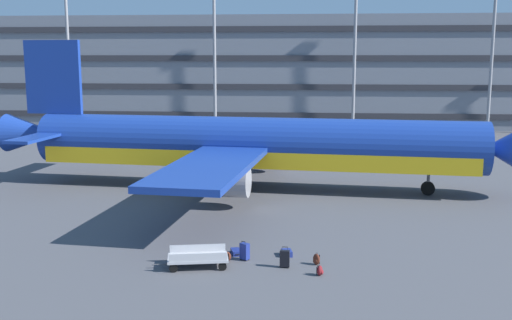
# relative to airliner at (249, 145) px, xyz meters

# --- Properties ---
(ground_plane) EXTENTS (600.00, 600.00, 0.00)m
(ground_plane) POSITION_rel_airliner_xyz_m (0.64, 0.33, -3.04)
(ground_plane) COLOR #4C4C51
(terminal_structure) EXTENTS (147.37, 18.67, 14.25)m
(terminal_structure) POSITION_rel_airliner_xyz_m (0.64, 44.12, 4.08)
(terminal_structure) COLOR slate
(terminal_structure) RESTS_ON ground_plane
(airliner) EXTENTS (36.63, 29.67, 10.24)m
(airliner) POSITION_rel_airliner_xyz_m (0.00, 0.00, 0.00)
(airliner) COLOR navy
(airliner) RESTS_ON ground_plane
(light_mast_left) EXTENTS (1.80, 0.50, 25.86)m
(light_mast_left) POSITION_rel_airliner_xyz_m (-25.00, 30.67, 11.63)
(light_mast_left) COLOR gray
(light_mast_left) RESTS_ON ground_plane
(light_mast_center_left) EXTENTS (1.80, 0.50, 20.60)m
(light_mast_center_left) POSITION_rel_airliner_xyz_m (-7.12, 30.67, 8.93)
(light_mast_center_left) COLOR gray
(light_mast_center_left) RESTS_ON ground_plane
(light_mast_center_right) EXTENTS (1.80, 0.50, 24.67)m
(light_mast_center_right) POSITION_rel_airliner_xyz_m (9.33, 30.67, 11.02)
(light_mast_center_right) COLOR gray
(light_mast_center_right) RESTS_ON ground_plane
(light_mast_right) EXTENTS (1.80, 0.50, 25.83)m
(light_mast_right) POSITION_rel_airliner_xyz_m (24.84, 30.67, 11.62)
(light_mast_right) COLOR gray
(light_mast_right) RESTS_ON ground_plane
(suitcase_silver) EXTENTS (0.48, 0.45, 0.89)m
(suitcase_silver) POSITION_rel_airliner_xyz_m (1.33, -15.11, -2.63)
(suitcase_silver) COLOR navy
(suitcase_silver) RESTS_ON ground_plane
(suitcase_orange) EXTENTS (0.43, 0.24, 0.92)m
(suitcase_orange) POSITION_rel_airliner_xyz_m (3.17, -15.95, -2.63)
(suitcase_orange) COLOR black
(suitcase_orange) RESTS_ON ground_plane
(suitcase_laid_flat) EXTENTS (0.60, 0.82, 0.22)m
(suitcase_laid_flat) POSITION_rel_airliner_xyz_m (0.84, -14.36, -2.93)
(suitcase_laid_flat) COLOR navy
(suitcase_laid_flat) RESTS_ON ground_plane
(suitcase_red) EXTENTS (0.55, 0.73, 0.26)m
(suitcase_red) POSITION_rel_airliner_xyz_m (3.21, -14.34, -2.91)
(suitcase_red) COLOR navy
(suitcase_red) RESTS_ON ground_plane
(backpack_purple) EXTENTS (0.41, 0.33, 0.50)m
(backpack_purple) POSITION_rel_airliner_xyz_m (0.57, -15.35, -2.83)
(backpack_purple) COLOR #592619
(backpack_purple) RESTS_ON ground_plane
(backpack_navy) EXTENTS (0.39, 0.37, 0.55)m
(backpack_navy) POSITION_rel_airliner_xyz_m (4.54, -15.47, -2.80)
(backpack_navy) COLOR #592619
(backpack_navy) RESTS_ON ground_plane
(backpack_teal) EXTENTS (0.34, 0.38, 0.48)m
(backpack_teal) POSITION_rel_airliner_xyz_m (4.68, -16.78, -2.83)
(backpack_teal) COLOR maroon
(backpack_teal) RESTS_ON ground_plane
(baggage_cart) EXTENTS (3.37, 1.78, 0.82)m
(baggage_cart) POSITION_rel_airliner_xyz_m (-0.60, -16.21, -2.62)
(baggage_cart) COLOR #B7B7BC
(baggage_cart) RESTS_ON ground_plane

